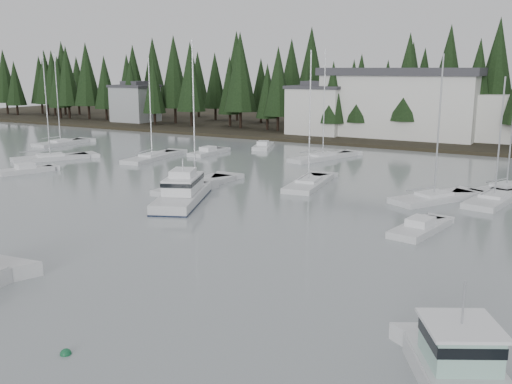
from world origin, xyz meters
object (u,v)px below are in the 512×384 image
at_px(harbor_inn, 414,104).
at_px(runabout_0, 26,171).
at_px(house_west, 318,109).
at_px(runabout_1, 420,230).
at_px(sailboat_13, 494,201).
at_px(cabin_cruiser_center, 183,195).
at_px(sailboat_2, 434,200).
at_px(sailboat_3, 506,191).
at_px(sailboat_0, 195,187).
at_px(sailboat_9, 308,185).
at_px(sailboat_10, 323,158).
at_px(house_far_west, 135,102).
at_px(runabout_3, 263,147).
at_px(sailboat_1, 51,159).
at_px(runabout_4, 208,153).
at_px(sailboat_8, 61,144).
at_px(sailboat_4, 152,159).

xyz_separation_m(harbor_inn, runabout_0, (-29.14, -50.68, -5.64)).
relative_size(house_west, runabout_1, 1.47).
xyz_separation_m(harbor_inn, sailboat_13, (17.90, -39.61, -5.72)).
relative_size(cabin_cruiser_center, sailboat_2, 0.81).
bearing_deg(runabout_1, sailboat_3, -1.84).
relative_size(sailboat_0, sailboat_9, 1.07).
bearing_deg(sailboat_10, house_far_west, 83.19).
distance_m(sailboat_3, runabout_3, 37.23).
bearing_deg(runabout_3, harbor_inn, -58.38).
height_order(sailboat_1, sailboat_9, sailboat_1).
relative_size(runabout_0, runabout_4, 0.93).
height_order(cabin_cruiser_center, runabout_3, cabin_cruiser_center).
distance_m(runabout_1, runabout_3, 44.48).
bearing_deg(sailboat_0, sailboat_1, 79.34).
bearing_deg(sailboat_8, sailboat_13, -94.98).
distance_m(sailboat_1, sailboat_9, 35.14).
bearing_deg(sailboat_8, harbor_inn, -52.34).
bearing_deg(runabout_0, sailboat_2, -59.00).
xyz_separation_m(runabout_0, runabout_3, (13.04, 30.46, 0.00)).
xyz_separation_m(runabout_0, runabout_1, (43.87, -1.59, 0.00)).
height_order(sailboat_2, sailboat_9, sailboat_9).
distance_m(sailboat_10, runabout_4, 15.55).
distance_m(sailboat_0, sailboat_9, 11.07).
relative_size(house_far_west, cabin_cruiser_center, 0.81).
relative_size(house_far_west, sailboat_8, 0.60).
xyz_separation_m(cabin_cruiser_center, sailboat_13, (23.29, 13.73, -0.60)).
height_order(sailboat_2, runabout_1, sailboat_2).
xyz_separation_m(house_west, sailboat_3, (33.30, -31.21, -4.59)).
distance_m(sailboat_3, runabout_1, 18.07).
distance_m(house_far_west, sailboat_9, 70.84).
relative_size(house_far_west, sailboat_2, 0.65).
height_order(house_far_west, sailboat_0, sailboat_0).
bearing_deg(house_west, sailboat_13, -47.75).
bearing_deg(runabout_4, sailboat_13, -106.34).
relative_size(sailboat_4, sailboat_9, 0.97).
relative_size(sailboat_4, runabout_1, 2.02).
xyz_separation_m(sailboat_8, runabout_1, (59.27, -20.07, 0.05)).
xyz_separation_m(sailboat_13, runabout_1, (-3.17, -12.67, 0.08)).
distance_m(sailboat_4, sailboat_8, 21.59).
xyz_separation_m(sailboat_0, runabout_0, (-21.10, -2.85, 0.06)).
distance_m(runabout_1, runabout_4, 41.38).
height_order(sailboat_1, sailboat_10, sailboat_10).
distance_m(sailboat_4, sailboat_13, 41.35).
relative_size(house_far_west, runabout_0, 1.36).
bearing_deg(sailboat_10, sailboat_13, -104.89).
distance_m(sailboat_2, runabout_4, 35.27).
distance_m(sailboat_9, sailboat_13, 16.92).
bearing_deg(harbor_inn, runabout_4, -123.90).
bearing_deg(sailboat_3, sailboat_2, 171.11).
bearing_deg(sailboat_8, sailboat_3, -90.36).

